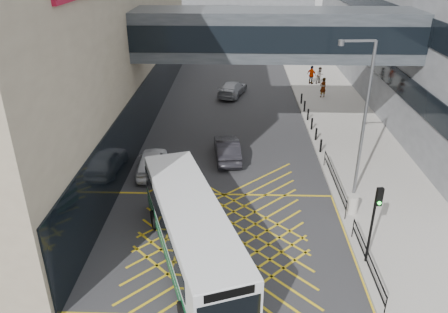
# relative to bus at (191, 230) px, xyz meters

# --- Properties ---
(ground) EXTENTS (120.00, 120.00, 0.00)m
(ground) POSITION_rel_bus_xyz_m (1.25, 1.16, -1.56)
(ground) COLOR #333335
(skybridge) EXTENTS (20.00, 4.10, 3.00)m
(skybridge) POSITION_rel_bus_xyz_m (4.25, 13.16, 5.94)
(skybridge) COLOR #363B40
(skybridge) RESTS_ON ground
(pavement) EXTENTS (6.00, 54.00, 0.16)m
(pavement) POSITION_rel_bus_xyz_m (10.25, 16.16, -1.48)
(pavement) COLOR #ACA79E
(pavement) RESTS_ON ground
(box_junction) EXTENTS (12.00, 9.00, 0.01)m
(box_junction) POSITION_rel_bus_xyz_m (1.25, 1.16, -1.56)
(box_junction) COLOR gold
(box_junction) RESTS_ON ground
(bus) EXTENTS (5.69, 10.59, 2.91)m
(bus) POSITION_rel_bus_xyz_m (0.00, 0.00, 0.00)
(bus) COLOR silver
(bus) RESTS_ON ground
(car_white) EXTENTS (2.10, 4.57, 1.42)m
(car_white) POSITION_rel_bus_xyz_m (-3.25, 8.24, -0.85)
(car_white) COLOR white
(car_white) RESTS_ON ground
(car_dark) EXTENTS (2.27, 4.67, 1.41)m
(car_dark) POSITION_rel_bus_xyz_m (1.30, 10.24, -0.86)
(car_dark) COLOR black
(car_dark) RESTS_ON ground
(car_silver) EXTENTS (3.08, 4.93, 1.42)m
(car_silver) POSITION_rel_bus_xyz_m (1.43, 23.79, -0.85)
(car_silver) COLOR #A0A3A9
(car_silver) RESTS_ON ground
(traffic_light) EXTENTS (0.28, 0.44, 3.76)m
(traffic_light) POSITION_rel_bus_xyz_m (7.61, -0.18, 1.05)
(traffic_light) COLOR black
(traffic_light) RESTS_ON pavement
(street_lamp) EXTENTS (1.91, 0.39, 8.40)m
(street_lamp) POSITION_rel_bus_xyz_m (8.27, 5.77, 3.39)
(street_lamp) COLOR slate
(street_lamp) RESTS_ON pavement
(litter_bin) EXTENTS (0.56, 0.56, 0.97)m
(litter_bin) POSITION_rel_bus_xyz_m (7.88, 3.81, -0.92)
(litter_bin) COLOR #ADA89E
(litter_bin) RESTS_ON pavement
(kerb_railings) EXTENTS (0.05, 12.54, 1.00)m
(kerb_railings) POSITION_rel_bus_xyz_m (7.40, 2.94, -0.68)
(kerb_railings) COLOR black
(kerb_railings) RESTS_ON pavement
(bollards) EXTENTS (0.14, 10.14, 0.90)m
(bollards) POSITION_rel_bus_xyz_m (7.50, 16.16, -0.95)
(bollards) COLOR black
(bollards) RESTS_ON pavement
(pedestrian_a) EXTENTS (0.86, 0.78, 1.78)m
(pedestrian_a) POSITION_rel_bus_xyz_m (9.65, 23.08, -0.51)
(pedestrian_a) COLOR gray
(pedestrian_a) RESTS_ON pavement
(pedestrian_b) EXTENTS (0.93, 0.83, 1.65)m
(pedestrian_b) POSITION_rel_bus_xyz_m (10.11, 27.47, -0.58)
(pedestrian_b) COLOR gray
(pedestrian_b) RESTS_ON pavement
(pedestrian_c) EXTENTS (1.13, 1.09, 1.80)m
(pedestrian_c) POSITION_rel_bus_xyz_m (9.26, 27.36, -0.50)
(pedestrian_c) COLOR gray
(pedestrian_c) RESTS_ON pavement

